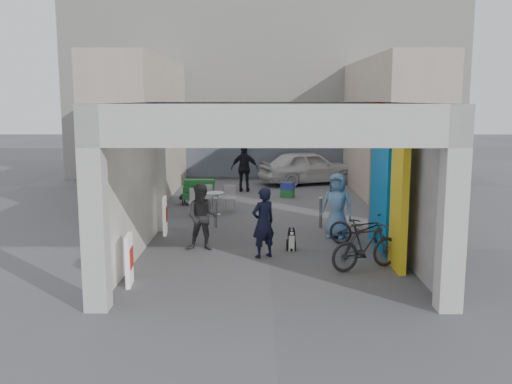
{
  "coord_description": "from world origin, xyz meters",
  "views": [
    {
      "loc": [
        -0.23,
        -13.35,
        3.58
      ],
      "look_at": [
        -0.31,
        1.0,
        1.23
      ],
      "focal_mm": 40.0,
      "sensor_mm": 36.0,
      "label": 1
    }
  ],
  "objects_px": {
    "man_elderly": "(337,206)",
    "border_collie": "(291,241)",
    "man_crates": "(245,168)",
    "bicycle_front": "(363,229)",
    "bicycle_rear": "(366,246)",
    "man_back_turned": "(202,217)",
    "cafe_set": "(211,204)",
    "produce_stand": "(199,195)",
    "man_with_dog": "(263,223)",
    "white_van": "(308,167)"
  },
  "relations": [
    {
      "from": "border_collie",
      "to": "man_back_turned",
      "type": "distance_m",
      "value": 2.19
    },
    {
      "from": "border_collie",
      "to": "man_with_dog",
      "type": "relative_size",
      "value": 0.37
    },
    {
      "from": "man_back_turned",
      "to": "bicycle_rear",
      "type": "distance_m",
      "value": 3.94
    },
    {
      "from": "man_elderly",
      "to": "man_crates",
      "type": "relative_size",
      "value": 0.93
    },
    {
      "from": "man_with_dog",
      "to": "border_collie",
      "type": "bearing_deg",
      "value": -172.17
    },
    {
      "from": "border_collie",
      "to": "white_van",
      "type": "xyz_separation_m",
      "value": [
        1.32,
        10.84,
        0.48
      ]
    },
    {
      "from": "produce_stand",
      "to": "man_elderly",
      "type": "relative_size",
      "value": 0.75
    },
    {
      "from": "man_with_dog",
      "to": "man_back_turned",
      "type": "relative_size",
      "value": 1.01
    },
    {
      "from": "cafe_set",
      "to": "bicycle_front",
      "type": "distance_m",
      "value": 5.77
    },
    {
      "from": "man_elderly",
      "to": "man_crates",
      "type": "xyz_separation_m",
      "value": [
        -2.59,
        7.45,
        0.06
      ]
    },
    {
      "from": "produce_stand",
      "to": "bicycle_rear",
      "type": "height_order",
      "value": "bicycle_rear"
    },
    {
      "from": "bicycle_front",
      "to": "man_elderly",
      "type": "bearing_deg",
      "value": 56.95
    },
    {
      "from": "man_back_turned",
      "to": "white_van",
      "type": "xyz_separation_m",
      "value": [
        3.44,
        10.79,
        -0.09
      ]
    },
    {
      "from": "man_back_turned",
      "to": "cafe_set",
      "type": "bearing_deg",
      "value": 95.07
    },
    {
      "from": "border_collie",
      "to": "man_with_dog",
      "type": "height_order",
      "value": "man_with_dog"
    },
    {
      "from": "man_crates",
      "to": "white_van",
      "type": "distance_m",
      "value": 3.38
    },
    {
      "from": "border_collie",
      "to": "man_crates",
      "type": "height_order",
      "value": "man_crates"
    },
    {
      "from": "border_collie",
      "to": "man_crates",
      "type": "distance_m",
      "value": 8.89
    },
    {
      "from": "border_collie",
      "to": "bicycle_rear",
      "type": "bearing_deg",
      "value": -45.57
    },
    {
      "from": "man_crates",
      "to": "man_elderly",
      "type": "bearing_deg",
      "value": 113.47
    },
    {
      "from": "man_with_dog",
      "to": "white_van",
      "type": "xyz_separation_m",
      "value": [
        2.0,
        11.43,
        -0.09
      ]
    },
    {
      "from": "border_collie",
      "to": "man_elderly",
      "type": "bearing_deg",
      "value": 46.2
    },
    {
      "from": "produce_stand",
      "to": "border_collie",
      "type": "distance_m",
      "value": 6.69
    },
    {
      "from": "man_elderly",
      "to": "bicycle_front",
      "type": "height_order",
      "value": "man_elderly"
    },
    {
      "from": "border_collie",
      "to": "man_with_dog",
      "type": "xyz_separation_m",
      "value": [
        -0.67,
        -0.59,
        0.57
      ]
    },
    {
      "from": "produce_stand",
      "to": "bicycle_rear",
      "type": "relative_size",
      "value": 0.75
    },
    {
      "from": "bicycle_front",
      "to": "white_van",
      "type": "xyz_separation_m",
      "value": [
        -0.44,
        10.47,
        0.26
      ]
    },
    {
      "from": "man_back_turned",
      "to": "bicycle_rear",
      "type": "height_order",
      "value": "man_back_turned"
    },
    {
      "from": "man_back_turned",
      "to": "man_with_dog",
      "type": "bearing_deg",
      "value": -20.78
    },
    {
      "from": "man_with_dog",
      "to": "produce_stand",
      "type": "bearing_deg",
      "value": -105.13
    },
    {
      "from": "man_elderly",
      "to": "border_collie",
      "type": "bearing_deg",
      "value": -109.18
    },
    {
      "from": "man_crates",
      "to": "man_with_dog",
      "type": "bearing_deg",
      "value": 98.37
    },
    {
      "from": "bicycle_front",
      "to": "man_back_turned",
      "type": "bearing_deg",
      "value": 123.04
    },
    {
      "from": "produce_stand",
      "to": "man_elderly",
      "type": "bearing_deg",
      "value": -52.38
    },
    {
      "from": "cafe_set",
      "to": "man_with_dog",
      "type": "height_order",
      "value": "man_with_dog"
    },
    {
      "from": "man_with_dog",
      "to": "man_crates",
      "type": "relative_size",
      "value": 0.89
    },
    {
      "from": "man_with_dog",
      "to": "man_back_turned",
      "type": "height_order",
      "value": "man_with_dog"
    },
    {
      "from": "produce_stand",
      "to": "man_with_dog",
      "type": "distance_m",
      "value": 7.0
    },
    {
      "from": "cafe_set",
      "to": "border_collie",
      "type": "relative_size",
      "value": 2.37
    },
    {
      "from": "cafe_set",
      "to": "bicycle_rear",
      "type": "relative_size",
      "value": 0.83
    },
    {
      "from": "produce_stand",
      "to": "border_collie",
      "type": "height_order",
      "value": "produce_stand"
    },
    {
      "from": "man_with_dog",
      "to": "white_van",
      "type": "relative_size",
      "value": 0.39
    },
    {
      "from": "border_collie",
      "to": "bicycle_rear",
      "type": "relative_size",
      "value": 0.35
    },
    {
      "from": "cafe_set",
      "to": "man_crates",
      "type": "xyz_separation_m",
      "value": [
        0.96,
        4.28,
        0.61
      ]
    },
    {
      "from": "man_with_dog",
      "to": "cafe_set",
      "type": "bearing_deg",
      "value": -105.49
    },
    {
      "from": "bicycle_front",
      "to": "bicycle_rear",
      "type": "height_order",
      "value": "bicycle_rear"
    },
    {
      "from": "border_collie",
      "to": "man_crates",
      "type": "bearing_deg",
      "value": 98.57
    },
    {
      "from": "cafe_set",
      "to": "bicycle_front",
      "type": "height_order",
      "value": "bicycle_front"
    },
    {
      "from": "border_collie",
      "to": "bicycle_front",
      "type": "relative_size",
      "value": 0.35
    },
    {
      "from": "cafe_set",
      "to": "man_elderly",
      "type": "xyz_separation_m",
      "value": [
        3.54,
        -3.17,
        0.55
      ]
    }
  ]
}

